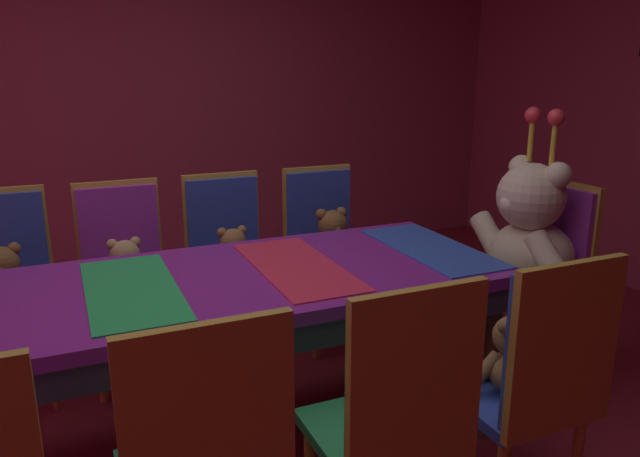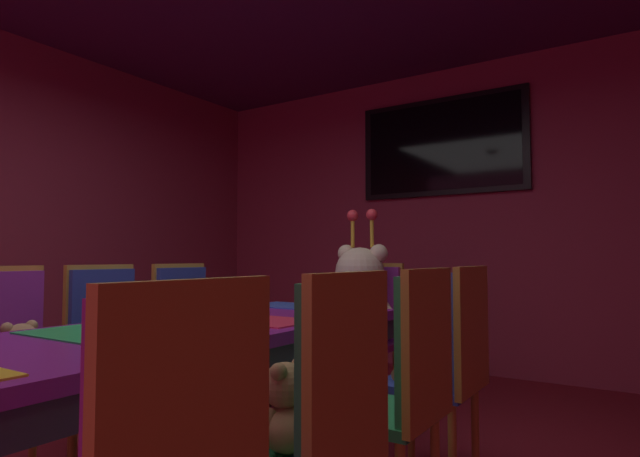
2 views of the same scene
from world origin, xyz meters
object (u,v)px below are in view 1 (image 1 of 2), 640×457
Objects in this scene: teddy_left_0 at (4,283)px; teddy_left_3 at (333,242)px; chair_left_0 at (6,272)px; teddy_left_1 at (127,272)px; teddy_right_3 at (510,358)px; chair_right_2 at (400,408)px; banquet_table at (220,298)px; teddy_right_1 at (193,433)px; throne_chair at (550,259)px; king_teddy_bear at (526,235)px; teddy_left_2 at (234,258)px; chair_left_3 at (322,236)px; chair_left_1 at (123,260)px; chair_left_2 at (227,247)px; chair_right_1 at (205,456)px; chair_right_3 at (542,372)px.

teddy_left_3 is at bearing 89.07° from teddy_left_0.
teddy_left_1 is at bearing 71.58° from chair_left_0.
chair_right_2 is at bearing 105.45° from teddy_right_3.
banquet_table is 0.78m from teddy_right_1.
teddy_right_1 is 0.57m from chair_right_2.
king_teddy_bear reaches higher than throne_chair.
teddy_right_3 is at bearing 47.83° from teddy_left_0.
chair_left_3 is at bearing 104.02° from teddy_left_2.
chair_left_1 is at bearing 180.00° from teddy_left_1.
chair_left_2 is 1.00× the size of chair_right_1.
teddy_left_0 is 1.11× the size of teddy_right_3.
banquet_table reaches higher than teddy_right_3.
teddy_right_1 is at bearing 0.54° from chair_left_1.
chair_left_0 and chair_left_1 have the same top height.
teddy_left_3 is 1.58m from chair_right_3.
teddy_right_1 is at bearing 74.88° from chair_right_2.
chair_left_1 is at bearing -104.01° from teddy_left_2.
chair_right_2 reaches higher than teddy_left_3.
teddy_left_0 is 0.33× the size of chair_right_3.
chair_left_2 is at bearing -105.08° from teddy_left_3.
teddy_right_1 is (1.43, 0.01, -0.01)m from teddy_left_1.
teddy_right_3 reaches higher than teddy_right_1.
chair_right_2 is (0.01, 0.55, 0.00)m from chair_right_1.
teddy_left_2 is at bearing 75.99° from chair_left_1.
teddy_right_1 is (1.58, -1.08, -0.02)m from chair_left_3.
king_teddy_bear is (-0.00, 1.52, 0.09)m from banquet_table.
teddy_left_3 is at bearing 74.92° from chair_left_2.
king_teddy_bear is (0.85, 1.27, 0.15)m from chair_left_2.
king_teddy_bear is at bearing 39.84° from chair_left_3.
teddy_right_1 is at bearing -19.85° from banquet_table.
chair_left_0 is at bearing -98.83° from teddy_left_2.
chair_right_1 is at bearing -32.06° from chair_left_3.
chair_left_2 is 1.00× the size of throne_chair.
chair_left_3 is 0.15m from teddy_left_3.
chair_right_2 and chair_right_3 have the same top height.
chair_right_2 is at bearing 32.12° from throne_chair.
teddy_left_2 is 1.01× the size of teddy_right_3.
chair_left_1 is 3.36× the size of teddy_right_3.
king_teddy_bear is (-0.87, 1.79, 0.15)m from chair_right_1.
teddy_left_1 is 1.92m from chair_right_3.
teddy_left_3 is 1.12m from throne_chair.
teddy_left_0 reaches higher than banquet_table.
chair_left_0 is 3.02× the size of teddy_left_0.
teddy_right_1 is at bearing 0.60° from teddy_left_1.
king_teddy_bear reaches higher than banquet_table.
banquet_table is at bearing -16.80° from chair_right_1.
banquet_table is 2.33× the size of chair_right_3.
chair_left_1 is 0.55m from teddy_left_2.
chair_right_3 is at bearing 42.68° from chair_left_0.
teddy_right_1 is 1.09m from chair_right_3.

